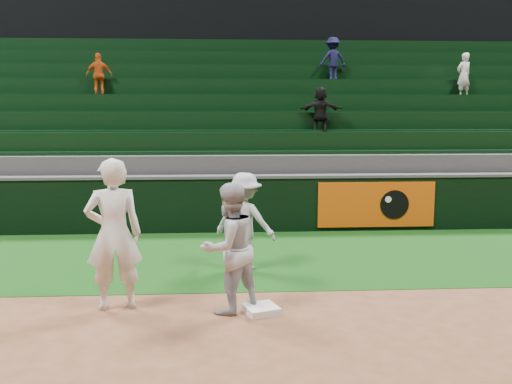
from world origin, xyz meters
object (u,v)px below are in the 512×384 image
base_coach (245,221)px  first_base (261,309)px  first_baseman (114,234)px  baserunner (229,248)px

base_coach → first_base: bearing=118.2°
first_baseman → baserunner: 1.57m
baserunner → base_coach: (0.28, 2.01, -0.04)m
first_baseman → baserunner: first_baseman is taller
first_base → base_coach: base_coach is taller
baserunner → base_coach: 2.03m
first_baseman → base_coach: 2.57m
first_base → first_baseman: 2.21m
first_baseman → base_coach: size_ratio=1.26×
baserunner → first_base: bearing=132.9°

